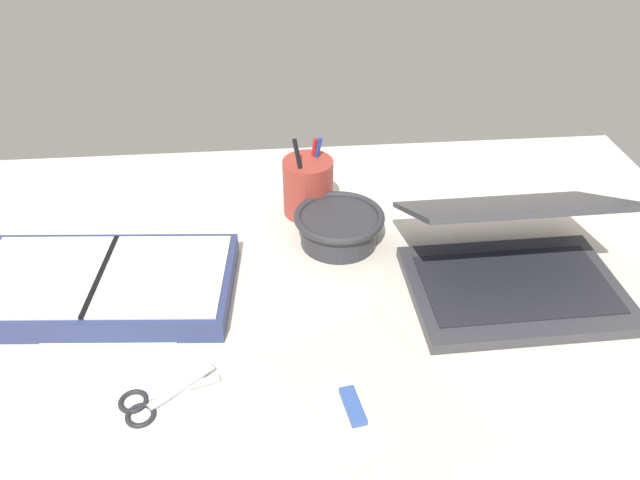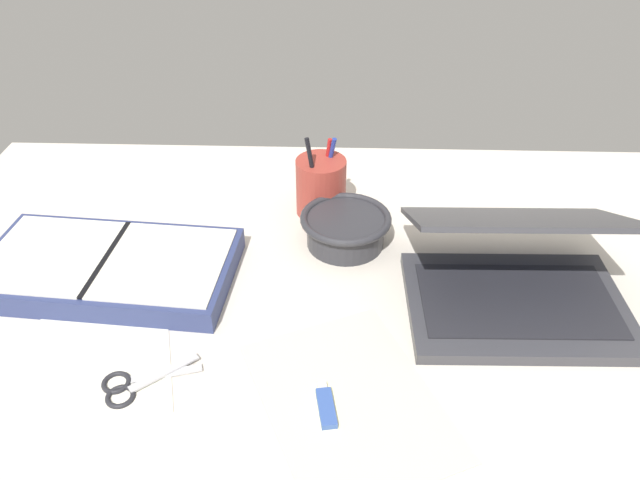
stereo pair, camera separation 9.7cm
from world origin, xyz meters
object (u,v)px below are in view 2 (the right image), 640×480
at_px(laptop, 517,275).
at_px(pen_cup, 319,186).
at_px(bowl, 346,228).
at_px(planner, 108,267).
at_px(scissors, 130,385).

bearing_deg(laptop, pen_cup, 140.68).
distance_m(bowl, planner, 0.39).
distance_m(laptop, scissors, 0.57).
relative_size(laptop, planner, 0.80).
bearing_deg(scissors, laptop, -8.30).
height_order(bowl, pen_cup, pen_cup).
relative_size(planner, scissors, 3.19).
relative_size(pen_cup, planner, 0.39).
bearing_deg(bowl, scissors, -130.38).
height_order(laptop, scissors, laptop).
distance_m(pen_cup, scissors, 0.49).
height_order(laptop, planner, laptop).
xyz_separation_m(bowl, planner, (-0.38, -0.10, -0.01)).
xyz_separation_m(pen_cup, scissors, (-0.23, -0.43, -0.05)).
relative_size(bowl, planner, 0.38).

